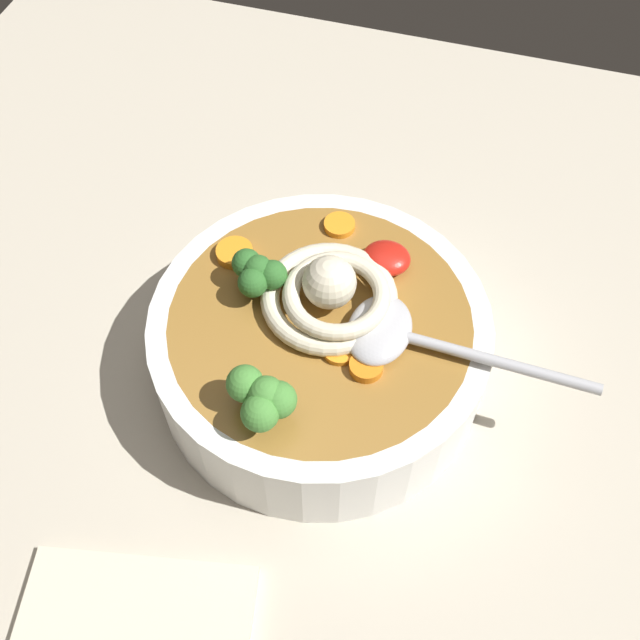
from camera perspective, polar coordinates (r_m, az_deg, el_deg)
table_slab at (r=59.22cm, az=-1.83°, el=-6.73°), size 94.34×94.34×3.18cm
soup_bowl at (r=56.08cm, az=-0.00°, el=-1.94°), size 24.52×24.52×6.85cm
noodle_pile at (r=53.03cm, az=0.85°, el=2.01°), size 10.75×10.54×4.32cm
soup_spoon at (r=51.94cm, az=5.96°, el=-1.12°), size 17.30×6.14×1.60cm
chili_sauce_dollop at (r=55.93cm, az=5.02°, el=4.66°), size 3.55×3.20×1.60cm
broccoli_floret_far at (r=47.51cm, az=-4.62°, el=-5.80°), size 4.75×4.09×3.76cm
broccoli_floret_right at (r=53.40cm, az=-4.72°, el=3.54°), size 4.18×3.59×3.30cm
carrot_slice_beside_noodles at (r=51.66cm, az=1.48°, el=-2.30°), size 2.30×2.30×0.47cm
carrot_slice_center at (r=56.97cm, az=-6.44°, el=5.04°), size 2.76×2.76×0.72cm
carrot_slice_beside_chili at (r=50.78cm, az=3.41°, el=-3.75°), size 2.31×2.31×0.71cm
carrot_slice_near_spoon at (r=58.56cm, az=1.66°, el=7.11°), size 2.40×2.40×0.52cm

